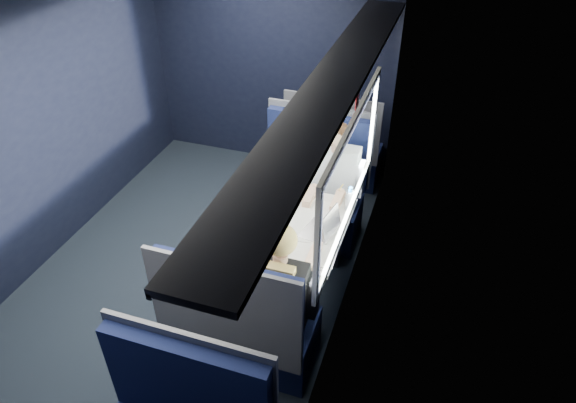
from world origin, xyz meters
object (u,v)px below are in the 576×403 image
(laptop, at_px, (324,227))
(bottle_small, at_px, (349,200))
(table, at_px, (303,233))
(woman, at_px, (283,288))
(seat_bay_near, at_px, (310,195))
(seat_row_front, at_px, (334,151))
(cup, at_px, (352,198))
(seat_bay_far, at_px, (243,327))
(man, at_px, (333,184))

(laptop, relative_size, bottle_small, 1.43)
(table, distance_m, woman, 0.71)
(seat_bay_near, distance_m, seat_row_front, 0.92)
(bottle_small, height_order, cup, bottle_small)
(seat_bay_far, height_order, cup, seat_bay_far)
(seat_row_front, relative_size, cup, 12.65)
(table, bearing_deg, man, 84.48)
(woman, height_order, bottle_small, woman)
(laptop, height_order, bottle_small, bottle_small)
(seat_row_front, height_order, woman, woman)
(seat_bay_far, distance_m, man, 1.62)
(seat_row_front, height_order, man, man)
(seat_bay_near, xyz_separation_m, woman, (0.26, -1.58, 0.31))
(bottle_small, bearing_deg, seat_row_front, 108.09)
(seat_bay_near, distance_m, laptop, 1.05)
(table, bearing_deg, bottle_small, 47.69)
(cup, bearing_deg, bottle_small, -90.00)
(woman, bearing_deg, man, 90.00)
(laptop, distance_m, cup, 0.50)
(seat_bay_far, bearing_deg, table, 78.22)
(table, height_order, bottle_small, bottle_small)
(seat_row_front, height_order, cup, seat_row_front)
(man, distance_m, laptop, 0.75)
(seat_bay_near, bearing_deg, seat_bay_far, -89.67)
(seat_bay_near, bearing_deg, bottle_small, -48.02)
(seat_bay_far, relative_size, bottle_small, 5.55)
(cup, bearing_deg, table, -124.07)
(seat_row_front, distance_m, cup, 1.49)
(table, height_order, cup, cup)
(bottle_small, bearing_deg, laptop, -107.94)
(table, distance_m, seat_bay_near, 0.92)
(seat_row_front, xyz_separation_m, bottle_small, (0.48, -1.47, 0.43))
(seat_bay_far, relative_size, seat_row_front, 1.09)
(table, relative_size, seat_bay_far, 0.79)
(seat_bay_near, height_order, woman, woman)
(table, height_order, woman, woman)
(man, bearing_deg, seat_row_front, 102.83)
(laptop, bearing_deg, cup, 76.10)
(seat_row_front, xyz_separation_m, man, (0.25, -1.10, 0.31))
(table, xyz_separation_m, bottle_small, (0.30, 0.33, 0.18))
(seat_bay_far, bearing_deg, seat_bay_near, 90.33)
(seat_bay_far, distance_m, seat_row_front, 2.67)
(table, bearing_deg, seat_bay_near, 102.46)
(seat_bay_near, bearing_deg, cup, -41.36)
(seat_bay_near, distance_m, man, 0.43)
(seat_row_front, bearing_deg, seat_bay_near, -90.62)
(table, xyz_separation_m, seat_bay_near, (-0.19, 0.87, -0.24))
(bottle_small, bearing_deg, seat_bay_near, 131.98)
(seat_bay_far, bearing_deg, bottle_small, 68.23)
(seat_bay_far, bearing_deg, cup, 69.95)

